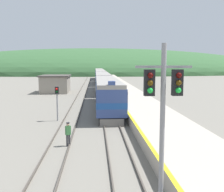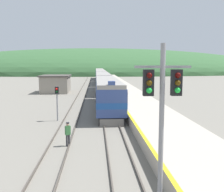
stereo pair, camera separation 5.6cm
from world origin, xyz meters
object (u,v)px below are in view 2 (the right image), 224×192
carriage_second (103,82)px  carriage_third (101,77)px  signal_mast_main (162,104)px  signal_post_siding (57,96)px  track_worker (68,133)px  express_train_lead_car (107,93)px  carriage_fourth (100,74)px

carriage_second → carriage_third: 21.76m
signal_mast_main → signal_post_siding: size_ratio=1.85×
signal_mast_main → track_worker: size_ratio=3.83×
carriage_second → track_worker: 36.91m
carriage_second → signal_mast_main: signal_mast_main is taller
express_train_lead_car → track_worker: size_ratio=11.49×
carriage_second → carriage_third: size_ratio=1.00×
carriage_second → signal_post_siding: (-5.45, -28.24, 0.46)m
express_train_lead_car → signal_post_siding: size_ratio=5.55×
express_train_lead_car → carriage_fourth: size_ratio=0.96×
signal_mast_main → carriage_fourth: bearing=90.7°
carriage_third → carriage_second: bearing=-90.0°
carriage_second → carriage_third: same height
carriage_third → signal_mast_main: bearing=-89.0°
carriage_third → carriage_fourth: bearing=90.0°
signal_post_siding → track_worker: size_ratio=2.07×
carriage_third → signal_mast_main: signal_mast_main is taller
signal_mast_main → signal_post_siding: bearing=111.2°
express_train_lead_car → carriage_third: express_train_lead_car is taller
carriage_fourth → track_worker: bearing=-92.5°
carriage_third → signal_post_siding: size_ratio=5.80×
express_train_lead_car → carriage_third: bearing=90.0°
carriage_fourth → track_worker: (-3.49, -80.25, -1.14)m
carriage_fourth → track_worker: 80.33m
carriage_third → track_worker: bearing=-93.4°
carriage_second → signal_mast_main: size_ratio=3.13×
carriage_fourth → signal_post_siding: (-5.45, -71.76, 0.46)m
express_train_lead_car → track_worker: express_train_lead_car is taller
signal_mast_main → signal_post_siding: (-6.56, 16.94, -1.75)m
carriage_third → carriage_fourth: same height
carriage_second → carriage_fourth: size_ratio=1.00×
carriage_second → signal_post_siding: carriage_second is taller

